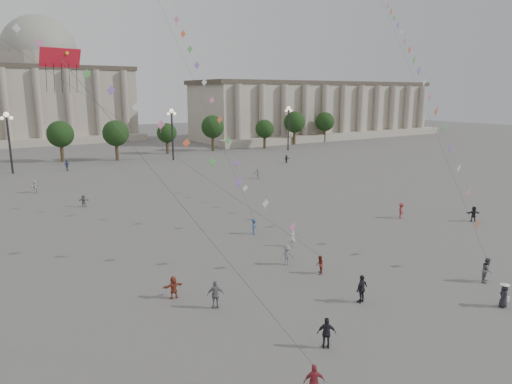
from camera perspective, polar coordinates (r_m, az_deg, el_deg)
ground at (r=32.19m, az=14.99°, el=-13.65°), size 360.00×360.00×0.00m
hall_east at (r=148.93m, az=7.85°, el=10.13°), size 84.00×26.22×17.20m
hall_central at (r=149.86m, az=-25.01°, el=11.35°), size 48.30×34.30×35.50m
tree_row at (r=99.83m, az=-20.23°, el=6.72°), size 137.12×5.12×8.00m
lamp_post_mid_west at (r=89.53m, az=-28.58°, el=6.68°), size 2.00×0.90×10.65m
lamp_post_mid_east at (r=96.61m, az=-10.46°, el=8.27°), size 2.00×0.90×10.65m
lamp_post_far_east at (r=111.58m, az=4.07°, el=8.96°), size 2.00×0.90×10.65m
person_crowd_0 at (r=89.34m, az=-22.57°, el=3.09°), size 1.23×0.89×1.94m
person_crowd_3 at (r=55.45m, az=25.55°, el=-2.48°), size 1.62×1.20×1.70m
person_crowd_4 at (r=71.40m, az=-25.90°, el=0.64°), size 1.63×1.57×1.85m
person_crowd_6 at (r=37.76m, az=3.91°, el=-7.90°), size 1.18×0.82×1.67m
person_crowd_7 at (r=74.88m, az=0.25°, el=2.30°), size 1.60×0.83×1.65m
person_crowd_8 at (r=53.82m, az=17.70°, el=-2.24°), size 1.19×1.30×1.75m
person_crowd_9 at (r=92.05m, az=3.84°, el=4.13°), size 1.51×0.85×1.55m
person_crowd_12 at (r=60.30m, az=-20.75°, el=-1.04°), size 1.42×1.13×1.51m
person_crowd_13 at (r=42.22m, az=4.53°, el=-5.72°), size 0.71×0.67×1.64m
tourist_0 at (r=22.92m, az=7.29°, el=-22.43°), size 1.07×0.83×1.69m
tourist_1 at (r=26.59m, az=8.83°, el=-17.03°), size 1.12×0.98×1.81m
tourist_2 at (r=32.46m, az=-10.27°, el=-11.64°), size 1.49×0.51×1.59m
tourist_3 at (r=30.64m, az=-5.07°, el=-12.67°), size 1.21×0.89×1.90m
tourist_4 at (r=32.11m, az=13.08°, el=-11.69°), size 1.21×0.69×1.95m
kite_flyer_0 at (r=36.31m, az=7.97°, el=-9.00°), size 0.90×0.91×1.48m
kite_flyer_1 at (r=45.57m, az=-0.22°, el=-4.33°), size 1.18×1.12×1.61m
kite_flyer_2 at (r=38.50m, az=26.93°, el=-8.69°), size 1.11×0.99×1.88m
hat_person at (r=34.81m, az=28.59°, el=-11.23°), size 0.88×0.67×1.69m
dragon_kite at (r=28.14m, az=-22.89°, el=13.51°), size 4.78×7.25×20.92m
kite_train_east at (r=66.78m, az=17.93°, el=17.49°), size 36.14×46.83×69.99m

